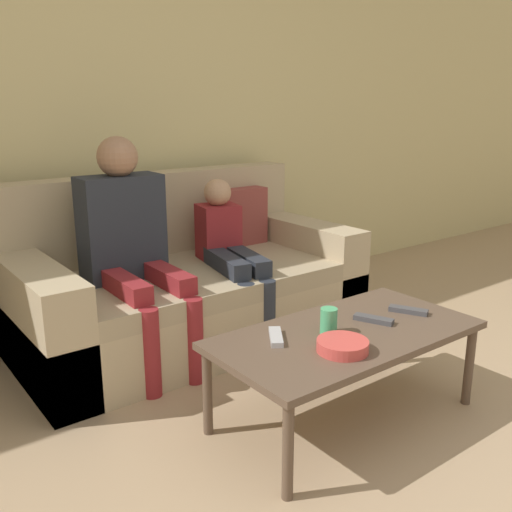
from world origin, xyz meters
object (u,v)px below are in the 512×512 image
object	(u,v)px
tv_remote_0	(408,310)
snack_bowl	(343,346)
tv_remote_2	(373,319)
coffee_table	(346,339)
tv_remote_1	(276,337)
person_child	(230,252)
cup_near	(329,321)
person_adult	(129,236)
couch	(186,287)

from	to	relation	value
tv_remote_0	snack_bowl	xyz separation A→B (m)	(-0.53, -0.11, 0.01)
snack_bowl	tv_remote_2	bearing A→B (deg)	22.22
coffee_table	tv_remote_1	xyz separation A→B (m)	(-0.29, 0.11, 0.05)
coffee_table	person_child	bearing A→B (deg)	83.26
cup_near	person_adult	bearing A→B (deg)	109.27
person_child	tv_remote_1	size ratio (longest dim) A/B	5.35
couch	tv_remote_1	xyz separation A→B (m)	(-0.21, -1.08, 0.12)
person_child	cup_near	xyz separation A→B (m)	(-0.19, -0.99, -0.05)
tv_remote_1	snack_bowl	world-z (taller)	snack_bowl
person_adult	tv_remote_1	world-z (taller)	person_adult
couch	snack_bowl	size ratio (longest dim) A/B	9.53
person_child	tv_remote_1	distance (m)	1.00
person_adult	tv_remote_2	bearing A→B (deg)	-59.69
tv_remote_1	snack_bowl	size ratio (longest dim) A/B	0.84
person_child	coffee_table	bearing A→B (deg)	-85.40
coffee_table	person_child	distance (m)	1.04
person_child	tv_remote_0	size ratio (longest dim) A/B	5.15
cup_near	tv_remote_1	bearing A→B (deg)	159.42
person_child	cup_near	bearing A→B (deg)	-89.79
coffee_table	cup_near	distance (m)	0.12
person_child	tv_remote_0	distance (m)	1.07
tv_remote_0	tv_remote_1	distance (m)	0.68
person_adult	person_child	bearing A→B (deg)	-6.74
tv_remote_0	couch	bearing A→B (deg)	83.47
cup_near	snack_bowl	distance (m)	0.18
tv_remote_2	couch	bearing A→B (deg)	77.93
person_child	tv_remote_1	bearing A→B (deg)	-102.81
person_adult	tv_remote_1	size ratio (longest dim) A/B	6.91
tv_remote_0	coffee_table	bearing A→B (deg)	150.53
tv_remote_1	tv_remote_2	bearing A→B (deg)	21.48
tv_remote_0	person_adult	bearing A→B (deg)	99.51
couch	tv_remote_0	size ratio (longest dim) A/B	10.93
tv_remote_1	tv_remote_2	world-z (taller)	same
couch	tv_remote_1	size ratio (longest dim) A/B	11.35
coffee_table	cup_near	size ratio (longest dim) A/B	10.59
couch	tv_remote_2	bearing A→B (deg)	-78.50
tv_remote_0	cup_near	bearing A→B (deg)	146.75
tv_remote_1	snack_bowl	xyz separation A→B (m)	(0.13, -0.24, 0.01)
couch	tv_remote_1	bearing A→B (deg)	-101.25
coffee_table	snack_bowl	bearing A→B (deg)	-140.38
person_adult	person_child	world-z (taller)	person_adult
tv_remote_1	tv_remote_0	bearing A→B (deg)	23.81
person_adult	snack_bowl	bearing A→B (deg)	-75.63
tv_remote_2	tv_remote_0	bearing A→B (deg)	-29.41
person_adult	cup_near	xyz separation A→B (m)	(0.37, -1.06, -0.21)
person_adult	tv_remote_2	distance (m)	1.28
tv_remote_2	tv_remote_1	bearing A→B (deg)	143.06
coffee_table	person_child	world-z (taller)	person_child
tv_remote_0	tv_remote_2	size ratio (longest dim) A/B	0.99
coffee_table	person_child	xyz separation A→B (m)	(0.12, 1.02, 0.14)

